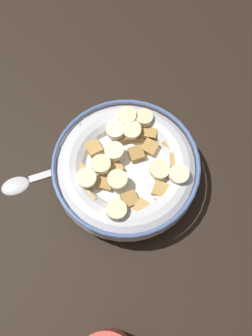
{
  "coord_description": "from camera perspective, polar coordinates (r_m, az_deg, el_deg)",
  "views": [
    {
      "loc": [
        18.43,
        -1.83,
        48.82
      ],
      "look_at": [
        0.0,
        0.0,
        3.0
      ],
      "focal_mm": 38.85,
      "sensor_mm": 36.0,
      "label": 1
    }
  ],
  "objects": [
    {
      "name": "spoon",
      "position": [
        0.53,
        -14.81,
        -1.63
      ],
      "size": [
        5.15,
        14.61,
        0.8
      ],
      "color": "silver",
      "rests_on": "ground_plane"
    },
    {
      "name": "ground_plane",
      "position": [
        0.53,
        -0.0,
        -1.62
      ],
      "size": [
        138.16,
        138.16,
        2.0
      ],
      "primitive_type": "cube",
      "color": "black"
    },
    {
      "name": "cereal_bowl",
      "position": [
        0.5,
        0.01,
        -0.13
      ],
      "size": [
        19.89,
        19.89,
        5.96
      ],
      "color": "silver",
      "rests_on": "ground_plane"
    }
  ]
}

